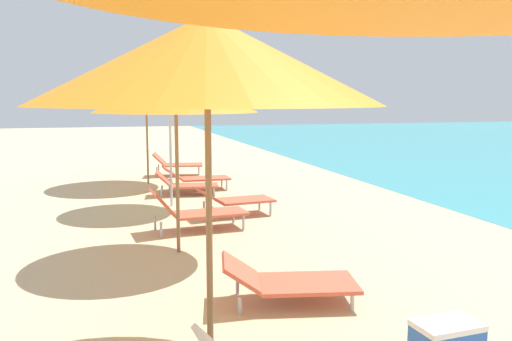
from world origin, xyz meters
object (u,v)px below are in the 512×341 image
object	(u,v)px
lounger_third_shoreside	(196,211)
lounger_fourth_inland	(234,199)
cooler_box	(447,341)
umbrella_third	(176,93)
umbrella_fourth	(169,77)
lounger_second_shoreside	(288,280)
lounger_farthest_shoreside	(177,163)
umbrella_farthest	(146,78)
lounger_farthest_inland	(195,177)
lounger_fourth_shoreside	(186,184)
umbrella_second	(207,60)

from	to	relation	value
lounger_third_shoreside	lounger_fourth_inland	size ratio (longest dim) A/B	1.09
cooler_box	umbrella_third	bearing A→B (deg)	114.61
lounger_third_shoreside	umbrella_fourth	distance (m)	3.00
lounger_second_shoreside	lounger_farthest_shoreside	bearing A→B (deg)	100.90
umbrella_farthest	lounger_farthest_inland	world-z (taller)	umbrella_farthest
umbrella_third	lounger_farthest_inland	distance (m)	5.38
lounger_fourth_shoreside	lounger_farthest_inland	distance (m)	0.68
lounger_second_shoreside	umbrella_fourth	bearing A→B (deg)	107.30
umbrella_second	lounger_third_shoreside	xyz separation A→B (m)	(0.62, 4.41, -2.05)
lounger_fourth_shoreside	cooler_box	size ratio (longest dim) A/B	2.58
umbrella_fourth	lounger_farthest_shoreside	bearing A→B (deg)	81.23
umbrella_third	lounger_fourth_shoreside	xyz separation A→B (m)	(0.73, 4.34, -1.91)
lounger_fourth_shoreside	lounger_fourth_inland	xyz separation A→B (m)	(0.55, -2.29, 0.05)
lounger_fourth_inland	lounger_farthest_shoreside	distance (m)	5.31
lounger_fourth_inland	cooler_box	xyz separation A→B (m)	(0.39, -5.69, -0.14)
lounger_third_shoreside	umbrella_farthest	xyz separation A→B (m)	(-0.37, 5.04, 2.26)
umbrella_third	lounger_third_shoreside	bearing A→B (deg)	69.21
lounger_fourth_inland	umbrella_second	bearing A→B (deg)	-111.81
umbrella_third	lounger_third_shoreside	world-z (taller)	umbrella_third
lounger_fourth_shoreside	lounger_farthest_shoreside	bearing A→B (deg)	93.83
umbrella_third	lounger_farthest_shoreside	xyz separation A→B (m)	(0.93, 7.35, -1.82)
lounger_third_shoreside	lounger_farthest_inland	distance (m)	3.83
umbrella_fourth	lounger_fourth_shoreside	xyz separation A→B (m)	(0.44, 1.13, -2.25)
cooler_box	lounger_farthest_shoreside	bearing A→B (deg)	93.85
cooler_box	lounger_fourth_shoreside	bearing A→B (deg)	96.69
lounger_third_shoreside	umbrella_second	bearing A→B (deg)	-103.10
umbrella_second	lounger_second_shoreside	bearing A→B (deg)	47.58
lounger_fourth_inland	lounger_farthest_shoreside	world-z (taller)	lounger_farthest_shoreside
lounger_third_shoreside	umbrella_farthest	size ratio (longest dim) A/B	0.53
lounger_third_shoreside	lounger_farthest_inland	world-z (taller)	lounger_third_shoreside
umbrella_third	lounger_second_shoreside	bearing A→B (deg)	-68.63
lounger_farthest_shoreside	lounger_farthest_inland	xyz separation A→B (m)	(0.12, -2.41, -0.04)
umbrella_second	lounger_farthest_shoreside	world-z (taller)	umbrella_second
lounger_fourth_inland	lounger_farthest_inland	distance (m)	2.90
umbrella_second	umbrella_third	distance (m)	3.27
lounger_second_shoreside	umbrella_farthest	world-z (taller)	umbrella_farthest
umbrella_farthest	lounger_farthest_shoreside	world-z (taller)	umbrella_farthest
umbrella_fourth	lounger_farthest_inland	bearing A→B (deg)	66.42
lounger_fourth_inland	lounger_farthest_inland	size ratio (longest dim) A/B	0.94
lounger_fourth_inland	lounger_farthest_inland	xyz separation A→B (m)	(-0.23, 2.89, 0.00)
lounger_second_shoreside	lounger_fourth_inland	distance (m)	4.21
lounger_third_shoreside	lounger_farthest_shoreside	bearing A→B (deg)	80.42
lounger_fourth_inland	lounger_farthest_inland	bearing A→B (deg)	88.13
umbrella_third	lounger_third_shoreside	xyz separation A→B (m)	(0.44, 1.16, -1.84)
umbrella_farthest	lounger_farthest_shoreside	xyz separation A→B (m)	(0.86, 1.15, -2.24)
umbrella_second	lounger_farthest_inland	distance (m)	8.54
lounger_second_shoreside	lounger_fourth_shoreside	bearing A→B (deg)	102.39
umbrella_fourth	cooler_box	size ratio (longest dim) A/B	5.13
umbrella_fourth	lounger_farthest_inland	distance (m)	2.90
lounger_farthest_inland	cooler_box	distance (m)	8.61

